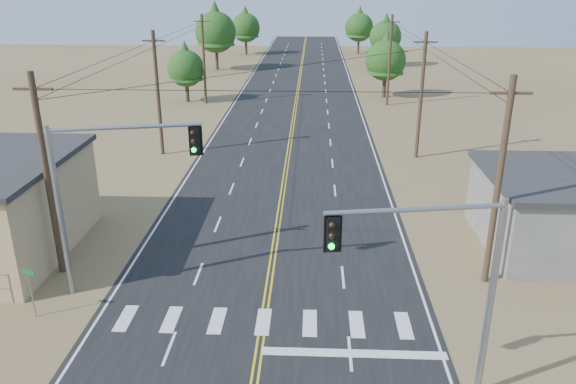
{
  "coord_description": "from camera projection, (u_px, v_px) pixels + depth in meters",
  "views": [
    {
      "loc": [
        1.98,
        -12.4,
        13.9
      ],
      "look_at": [
        0.77,
        14.53,
        3.5
      ],
      "focal_mm": 35.0,
      "sensor_mm": 36.0,
      "label": 1
    }
  ],
  "objects": [
    {
      "name": "utility_pole_right_near",
      "position": [
        499.0,
        182.0,
        25.55
      ],
      "size": [
        1.8,
        0.3,
        10.0
      ],
      "color": "#4C3826",
      "rests_on": "ground"
    },
    {
      "name": "utility_pole_right_far",
      "position": [
        390.0,
        60.0,
        62.83
      ],
      "size": [
        1.8,
        0.3,
        10.0
      ],
      "color": "#4C3826",
      "rests_on": "ground"
    },
    {
      "name": "utility_pole_right_mid",
      "position": [
        421.0,
        95.0,
        44.19
      ],
      "size": [
        1.8,
        0.3,
        10.0
      ],
      "color": "#4C3826",
      "rests_on": "ground"
    },
    {
      "name": "utility_pole_left_near",
      "position": [
        47.0,
        175.0,
        26.43
      ],
      "size": [
        1.8,
        0.3,
        10.0
      ],
      "color": "#4C3826",
      "rests_on": "ground"
    },
    {
      "name": "tree_left_near",
      "position": [
        186.0,
        65.0,
        64.86
      ],
      "size": [
        4.25,
        4.25,
        7.08
      ],
      "color": "#3F2D1E",
      "rests_on": "ground"
    },
    {
      "name": "utility_pole_left_far",
      "position": [
        204.0,
        59.0,
        63.71
      ],
      "size": [
        1.8,
        0.3,
        10.0
      ],
      "color": "#4C3826",
      "rests_on": "ground"
    },
    {
      "name": "signal_mast_right",
      "position": [
        446.0,
        272.0,
        18.05
      ],
      "size": [
        5.8,
        1.28,
        7.45
      ],
      "rotation": [
        0.0,
        0.0,
        0.16
      ],
      "color": "gray",
      "rests_on": "ground"
    },
    {
      "name": "tree_right_near",
      "position": [
        386.0,
        56.0,
        67.17
      ],
      "size": [
        4.8,
        4.8,
        8.01
      ],
      "color": "#3F2D1E",
      "rests_on": "ground"
    },
    {
      "name": "tree_left_far",
      "position": [
        245.0,
        25.0,
        104.42
      ],
      "size": [
        5.35,
        5.35,
        8.92
      ],
      "color": "#3F2D1E",
      "rests_on": "ground"
    },
    {
      "name": "tree_right_far",
      "position": [
        359.0,
        24.0,
        105.49
      ],
      "size": [
        5.3,
        5.3,
        8.83
      ],
      "color": "#3F2D1E",
      "rests_on": "ground"
    },
    {
      "name": "tree_right_mid",
      "position": [
        386.0,
        33.0,
        90.64
      ],
      "size": [
        5.12,
        5.12,
        8.54
      ],
      "color": "#3F2D1E",
      "rests_on": "ground"
    },
    {
      "name": "street_sign",
      "position": [
        30.0,
        286.0,
        23.97
      ],
      "size": [
        0.66,
        0.22,
        2.3
      ],
      "rotation": [
        0.0,
        0.0,
        -0.29
      ],
      "color": "gray",
      "rests_on": "ground"
    },
    {
      "name": "utility_pole_left_mid",
      "position": [
        158.0,
        93.0,
        45.07
      ],
      "size": [
        1.8,
        0.3,
        10.0
      ],
      "color": "#4C3826",
      "rests_on": "ground"
    },
    {
      "name": "road",
      "position": [
        287.0,
        163.0,
        44.61
      ],
      "size": [
        15.0,
        200.0,
        0.02
      ],
      "primitive_type": "cube",
      "color": "black",
      "rests_on": "ground"
    },
    {
      "name": "signal_mast_left",
      "position": [
        100.0,
        182.0,
        24.68
      ],
      "size": [
        6.45,
        1.64,
        8.06
      ],
      "rotation": [
        0.0,
        0.0,
        0.22
      ],
      "color": "gray",
      "rests_on": "ground"
    },
    {
      "name": "tree_left_mid",
      "position": [
        215.0,
        28.0,
        86.69
      ],
      "size": [
        6.3,
        6.3,
        10.5
      ],
      "color": "#3F2D1E",
      "rests_on": "ground"
    }
  ]
}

